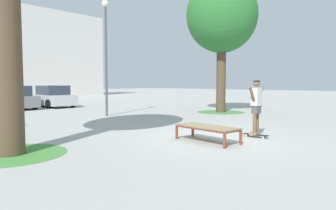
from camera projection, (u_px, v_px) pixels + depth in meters
ground_plane at (214, 138)px, 9.71m from camera, size 120.00×120.00×0.00m
skate_box at (207, 128)px, 9.10m from camera, size 1.02×1.99×0.46m
skateboard at (256, 135)px, 9.86m from camera, size 0.21×0.80×0.09m
skater at (256, 103)px, 9.79m from camera, size 1.00×0.28×1.69m
grass_patch_near_left at (10, 154)px, 7.53m from camera, size 2.62×2.62×0.01m
tree_near_right at (222, 16)px, 17.78m from camera, size 4.01×4.01×7.61m
grass_patch_near_right at (221, 112)px, 18.17m from camera, size 2.73×2.73×0.01m
car_grey at (12, 98)px, 20.25m from camera, size 1.95×4.21×1.50m
car_silver at (52, 97)px, 22.04m from camera, size 2.13×4.30×1.50m
light_post at (106, 41)px, 15.90m from camera, size 0.36×0.36×5.83m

